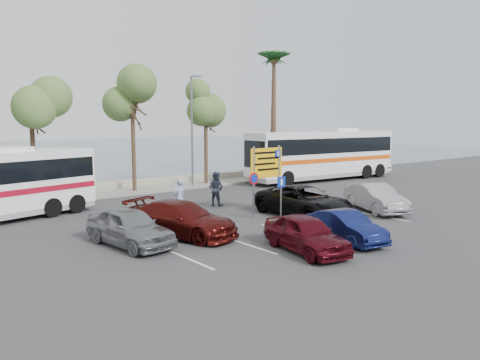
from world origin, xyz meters
TOP-DOWN VIEW (x-y plane):
  - ground at (0.00, 0.00)m, footprint 120.00×120.00m
  - kerb_strip at (0.00, 14.00)m, footprint 44.00×2.40m
  - seawall at (0.00, 16.00)m, footprint 48.00×0.80m
  - sea at (0.00, 60.00)m, footprint 140.00×140.00m
  - tree_left at (-8.00, 14.00)m, footprint 3.20×3.20m
  - tree_mid at (-1.50, 14.00)m, footprint 3.20×3.20m
  - tree_right at (4.50, 14.00)m, footprint 3.20×3.20m
  - palm_tree at (11.50, 14.00)m, footprint 4.80×4.80m
  - street_lamp_right at (3.00, 13.52)m, footprint 0.45×1.15m
  - direction_sign at (1.00, 3.20)m, footprint 2.20×0.12m
  - sign_no_stop at (-0.60, 2.38)m, footprint 0.60×0.08m
  - sign_parking at (-0.20, 0.79)m, footprint 0.50×0.07m
  - sign_taxi at (9.80, 1.49)m, footprint 0.50×0.07m
  - lane_markings at (-1.14, -1.00)m, footprint 12.02×4.20m
  - coach_bus_right at (13.78, 10.50)m, footprint 14.00×4.22m
  - car_silver_a at (-7.84, 1.50)m, footprint 2.34×4.64m
  - car_blue at (-0.60, -3.50)m, footprint 2.08×4.02m
  - car_maroon at (-5.44, 1.50)m, footprint 3.82×5.63m
  - car_red at (-3.00, -3.50)m, footprint 2.44×4.38m
  - suv_black at (1.80, 1.16)m, footprint 2.85×5.79m
  - car_silver_b at (5.84, -0.39)m, footprint 3.33×4.80m
  - pedestrian_near at (-3.39, 5.00)m, footprint 0.80×0.60m
  - pedestrian_far at (0.00, 6.50)m, footprint 1.10×1.21m

SIDE VIEW (x-z plane):
  - ground at x=0.00m, z-range 0.00..0.00m
  - lane_markings at x=-1.14m, z-range 0.00..0.01m
  - sea at x=0.00m, z-range 0.01..0.01m
  - kerb_strip at x=0.00m, z-range 0.00..0.15m
  - seawall at x=0.00m, z-range 0.00..0.60m
  - car_blue at x=-0.60m, z-range 0.00..1.26m
  - car_red at x=-3.00m, z-range 0.00..1.41m
  - car_silver_b at x=5.84m, z-range 0.00..1.50m
  - car_maroon at x=-5.44m, z-range 0.00..1.51m
  - car_silver_a at x=-7.84m, z-range 0.00..1.52m
  - suv_black at x=1.80m, z-range 0.00..1.58m
  - pedestrian_near at x=-3.39m, z-range 0.00..2.00m
  - pedestrian_far at x=0.00m, z-range 0.00..2.01m
  - sign_taxi at x=9.80m, z-range 0.32..2.52m
  - sign_parking at x=-0.20m, z-range 0.34..2.59m
  - sign_no_stop at x=-0.60m, z-range 0.40..2.75m
  - coach_bus_right at x=13.78m, z-range -0.16..4.14m
  - direction_sign at x=1.00m, z-range 0.63..4.23m
  - street_lamp_right at x=3.00m, z-range 0.59..8.60m
  - tree_left at x=-8.00m, z-range 2.40..9.60m
  - tree_right at x=4.50m, z-range 2.47..9.87m
  - tree_mid at x=-1.50m, z-range 2.65..10.65m
  - palm_tree at x=11.50m, z-range 4.27..15.47m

